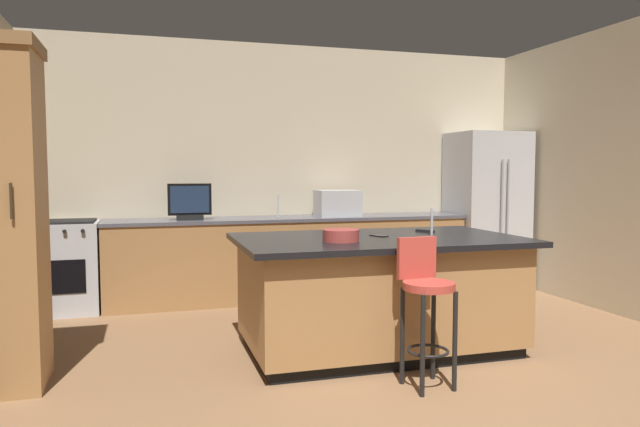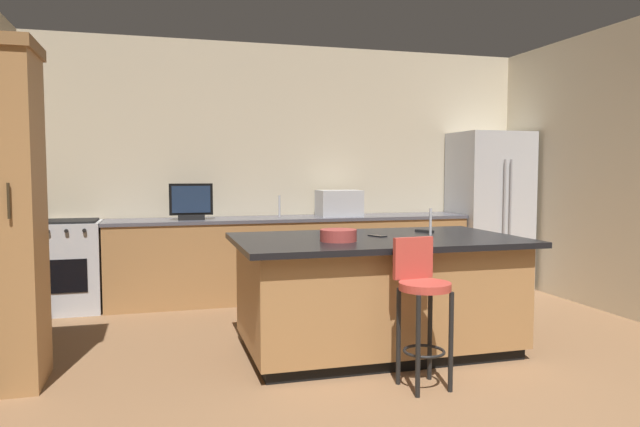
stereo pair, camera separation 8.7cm
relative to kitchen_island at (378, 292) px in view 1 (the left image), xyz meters
name	(u,v)px [view 1 (the left image)]	position (x,y,z in m)	size (l,w,h in m)	color
wall_back	(288,170)	(-0.16, 2.42, 0.97)	(6.22, 0.12, 2.86)	beige
wall_right	(638,170)	(2.75, 0.23, 0.97)	(0.12, 4.78, 2.86)	beige
counter_back	(292,257)	(-0.21, 2.04, 0.00)	(4.01, 0.62, 0.91)	#9E7042
kitchen_island	(378,292)	(0.00, 0.00, 0.00)	(2.22, 1.33, 0.90)	black
refrigerator	(486,210)	(2.23, 1.99, 0.48)	(0.84, 0.75, 1.89)	#B7BABF
range_oven	(61,267)	(-2.59, 2.04, 0.00)	(0.74, 0.63, 0.93)	#B7BABF
microwave	(337,203)	(0.33, 2.04, 0.60)	(0.48, 0.36, 0.29)	#B7BABF
tv_monitor	(190,203)	(-1.32, 1.99, 0.63)	(0.45, 0.16, 0.38)	black
sink_faucet_back	(278,206)	(-0.34, 2.14, 0.57)	(0.02, 0.02, 0.24)	#B2B2B7
sink_faucet_island	(432,222)	(0.46, 0.00, 0.55)	(0.02, 0.02, 0.22)	#B2B2B7
bar_stool_center	(426,298)	(0.00, -0.84, 0.13)	(0.34, 0.35, 0.98)	#B23D33
fruit_bowl	(341,235)	(-0.37, -0.17, 0.49)	(0.27, 0.27, 0.09)	#993833
cell_phone	(379,236)	(0.03, 0.06, 0.45)	(0.07, 0.15, 0.01)	black
tv_remote	(425,231)	(0.53, 0.24, 0.45)	(0.04, 0.17, 0.02)	black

